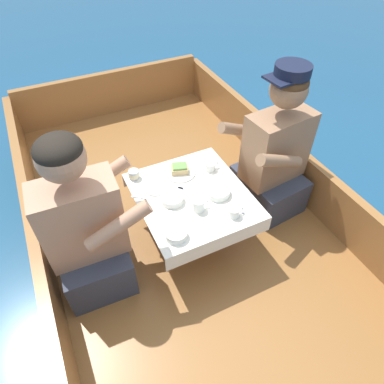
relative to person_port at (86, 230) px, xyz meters
name	(u,v)px	position (x,y,z in m)	size (l,w,h in m)	color
ground_plane	(196,266)	(0.61, -0.05, -0.67)	(60.00, 60.00, 0.00)	navy
boat_deck	(196,255)	(0.61, -0.05, -0.54)	(1.83, 3.69, 0.26)	brown
gunwale_port	(47,282)	(-0.27, -0.05, -0.23)	(0.06, 3.69, 0.35)	#936033
gunwale_starboard	(311,183)	(1.50, -0.05, -0.23)	(0.06, 3.69, 0.35)	#936033
bow_coaming	(112,92)	(0.61, 1.76, -0.21)	(1.71, 0.06, 0.40)	#936033
cockpit_table	(192,200)	(0.61, 0.01, -0.06)	(0.63, 0.70, 0.39)	#B2B2B7
person_port	(86,230)	(0.00, 0.00, 0.00)	(0.53, 0.45, 0.99)	#333847
person_starboard	(274,156)	(1.23, 0.07, 0.01)	(0.55, 0.48, 1.02)	#333847
plate_sandwich	(180,172)	(0.63, 0.22, -0.01)	(0.20, 0.20, 0.01)	silver
plate_bread	(156,187)	(0.45, 0.16, -0.01)	(0.15, 0.15, 0.01)	silver
sandwich	(180,169)	(0.63, 0.22, 0.02)	(0.12, 0.11, 0.05)	tan
bowl_port_near	(217,191)	(0.75, -0.05, 0.01)	(0.14, 0.14, 0.04)	silver
bowl_starboard_near	(176,234)	(0.41, -0.23, 0.01)	(0.12, 0.12, 0.04)	silver
bowl_center_far	(172,199)	(0.49, 0.01, 0.01)	(0.13, 0.13, 0.04)	silver
coffee_cup_port	(234,212)	(0.75, -0.24, 0.01)	(0.09, 0.06, 0.05)	silver
coffee_cup_starboard	(199,205)	(0.59, -0.11, 0.02)	(0.09, 0.06, 0.07)	silver
coffee_cup_center	(210,166)	(0.81, 0.16, 0.01)	(0.09, 0.06, 0.05)	silver
tin_can	(134,174)	(0.36, 0.30, 0.01)	(0.07, 0.07, 0.05)	silver
utensil_knife_port	(247,203)	(0.86, -0.19, -0.01)	(0.13, 0.13, 0.00)	silver
utensil_spoon_starboard	(141,197)	(0.34, 0.11, -0.01)	(0.14, 0.12, 0.01)	silver
utensil_fork_starboard	(189,190)	(0.61, 0.05, -0.01)	(0.13, 0.13, 0.00)	silver
utensil_fork_port	(171,213)	(0.45, -0.07, -0.01)	(0.10, 0.16, 0.00)	silver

